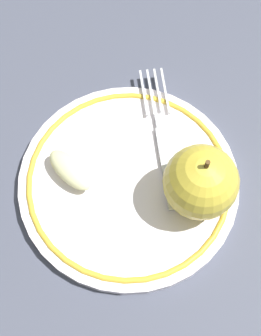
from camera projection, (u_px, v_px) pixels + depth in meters
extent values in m
plane|color=#454959|center=(129.00, 184.00, 0.49)|extent=(2.00, 2.00, 0.00)
cylinder|color=white|center=(130.00, 179.00, 0.48)|extent=(0.23, 0.23, 0.01)
torus|color=gold|center=(130.00, 177.00, 0.48)|extent=(0.21, 0.21, 0.01)
sphere|color=gold|center=(201.00, 182.00, 0.43)|extent=(0.07, 0.07, 0.07)
cylinder|color=brown|center=(207.00, 165.00, 0.40)|extent=(0.00, 0.00, 0.01)
ellipsoid|color=beige|center=(70.00, 170.00, 0.47)|extent=(0.06, 0.03, 0.02)
cube|color=silver|center=(167.00, 167.00, 0.48)|extent=(0.08, 0.06, 0.00)
cube|color=silver|center=(159.00, 121.00, 0.50)|extent=(0.02, 0.02, 0.00)
cube|color=silver|center=(165.00, 91.00, 0.52)|extent=(0.05, 0.04, 0.00)
cube|color=silver|center=(158.00, 91.00, 0.52)|extent=(0.05, 0.04, 0.00)
cube|color=silver|center=(151.00, 92.00, 0.52)|extent=(0.05, 0.04, 0.00)
cube|color=silver|center=(144.00, 93.00, 0.52)|extent=(0.05, 0.04, 0.00)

